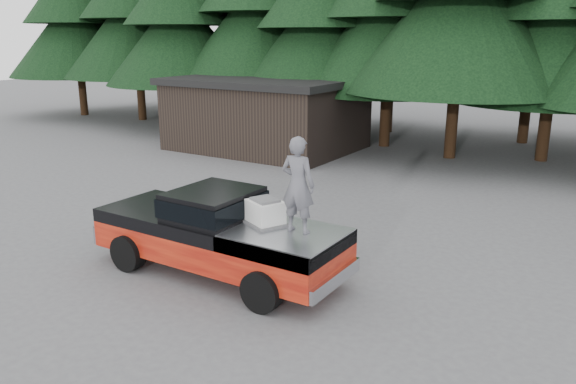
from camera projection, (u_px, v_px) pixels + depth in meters
The scene contains 6 objects.
ground at pixel (295, 279), 12.32m from camera, with size 120.00×120.00×0.00m, color #4F4F52.
pickup_truck at pixel (219, 245), 12.46m from camera, with size 6.00×2.04×1.33m, color red, non-canonical shape.
truck_cab at pixel (214, 203), 12.26m from camera, with size 1.66×1.90×0.59m, color black.
air_compressor at pixel (265, 213), 11.74m from camera, with size 0.72×0.60×0.50m, color silver.
man_on_bed at pixel (298, 185), 11.10m from camera, with size 0.71×0.47×1.96m, color #57575E.
utility_building at pixel (266, 113), 26.27m from camera, with size 8.40×6.40×3.30m.
Camera 1 is at (5.94, -9.67, 5.16)m, focal length 35.00 mm.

